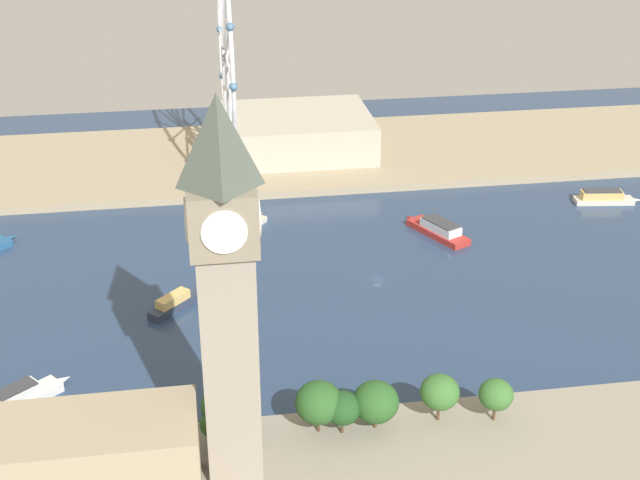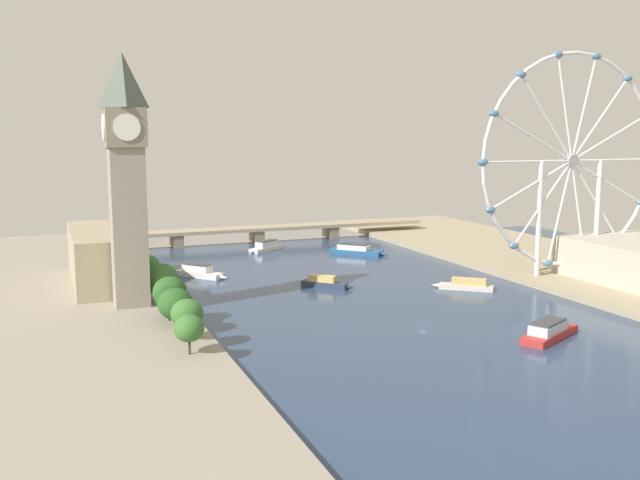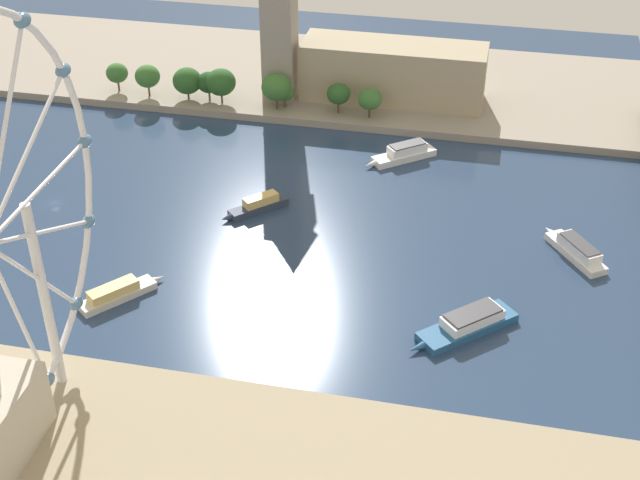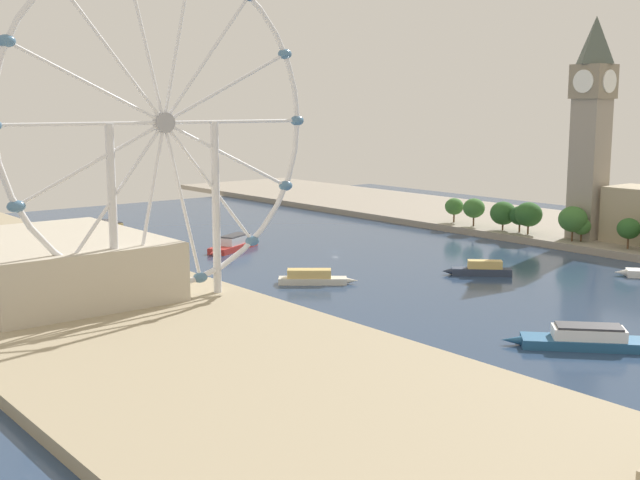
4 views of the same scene
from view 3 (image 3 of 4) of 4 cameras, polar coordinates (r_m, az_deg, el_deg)
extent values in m
plane|color=navy|center=(313.42, -16.55, 2.28)|extent=(407.99, 407.99, 0.00)
cube|color=gray|center=(408.99, -9.16, 10.97)|extent=(90.00, 520.00, 3.00)
cube|color=gray|center=(358.51, -2.61, 13.39)|extent=(12.33, 12.33, 58.59)
cube|color=tan|center=(364.43, 4.69, 10.64)|extent=(22.00, 72.90, 22.88)
cylinder|color=#513823|center=(382.92, -12.70, 9.56)|extent=(0.80, 0.80, 4.20)
ellipsoid|color=#386B2D|center=(380.74, -12.81, 10.34)|extent=(8.90, 8.90, 8.01)
cylinder|color=#513823|center=(375.55, -10.83, 9.33)|extent=(0.80, 0.80, 4.48)
ellipsoid|color=#386B2D|center=(373.09, -10.94, 10.21)|extent=(10.12, 10.12, 9.11)
cylinder|color=#513823|center=(370.48, -8.38, 9.11)|extent=(0.80, 0.80, 3.12)
ellipsoid|color=#285623|center=(367.99, -8.46, 10.00)|extent=(11.71, 11.71, 10.54)
cylinder|color=#513823|center=(368.28, -7.05, 9.13)|extent=(0.80, 0.80, 3.82)
ellipsoid|color=#1E471E|center=(366.01, -7.12, 9.93)|extent=(9.37, 9.37, 8.43)
cylinder|color=#513823|center=(365.22, -6.27, 8.99)|extent=(0.80, 0.80, 4.06)
ellipsoid|color=#285623|center=(362.49, -6.33, 9.96)|extent=(11.87, 11.87, 10.68)
cylinder|color=#513823|center=(358.02, -2.76, 8.68)|extent=(0.80, 0.80, 4.57)
ellipsoid|color=#386B2D|center=(355.13, -2.79, 9.71)|extent=(11.87, 11.87, 10.68)
cylinder|color=#513823|center=(359.84, -2.25, 8.71)|extent=(0.80, 0.80, 3.29)
ellipsoid|color=#386B2D|center=(357.88, -2.27, 9.40)|extent=(7.74, 7.74, 6.96)
cylinder|color=#513823|center=(354.36, 1.17, 8.43)|extent=(0.80, 0.80, 4.48)
ellipsoid|color=#285623|center=(351.92, 1.18, 9.30)|extent=(9.09, 9.09, 8.18)
cylinder|color=#513823|center=(351.08, 3.16, 8.10)|extent=(0.80, 0.80, 4.08)
ellipsoid|color=#386B2D|center=(348.66, 3.19, 8.95)|extent=(9.25, 9.25, 8.33)
cylinder|color=silver|center=(195.42, -19.48, 6.53)|extent=(30.16, 1.01, 37.46)
cylinder|color=silver|center=(203.90, -18.18, 5.32)|extent=(42.88, 1.01, 21.35)
cylinder|color=silver|center=(210.36, -17.41, 3.17)|extent=(47.10, 1.01, 1.01)
cylinder|color=silver|center=(213.76, -17.24, 0.50)|extent=(42.88, 1.01, 21.35)
cylinder|color=silver|center=(213.56, -17.66, -2.28)|extent=(30.16, 1.01, 37.46)
cylinder|color=silver|center=(209.80, -18.62, -4.75)|extent=(11.47, 1.01, 46.15)
ellipsoid|color=teal|center=(200.11, -18.43, 13.15)|extent=(4.80, 3.20, 3.20)
ellipsoid|color=teal|center=(216.37, -16.05, 10.35)|extent=(4.80, 3.20, 3.20)
ellipsoid|color=teal|center=(228.41, -14.76, 6.11)|extent=(4.80, 3.20, 3.20)
ellipsoid|color=teal|center=(234.62, -14.53, 1.16)|extent=(4.80, 3.20, 3.20)
ellipsoid|color=teal|center=(234.26, -15.29, -3.91)|extent=(4.80, 3.20, 3.20)
ellipsoid|color=teal|center=(227.36, -16.97, -8.53)|extent=(4.80, 3.20, 3.20)
ellipsoid|color=teal|center=(214.77, -19.50, -12.09)|extent=(4.80, 3.20, 3.20)
cylinder|color=silver|center=(218.89, -17.13, -3.55)|extent=(2.40, 2.40, 51.28)
cube|color=#235684|center=(247.68, 9.36, -5.49)|extent=(26.31, 27.19, 2.38)
cone|color=#235684|center=(239.02, 6.17, -6.85)|extent=(5.35, 5.47, 2.38)
cube|color=white|center=(246.88, 9.68, -4.91)|extent=(17.10, 17.53, 2.78)
cube|color=#38383D|center=(245.86, 9.72, -4.60)|extent=(15.66, 16.03, 0.56)
cube|color=white|center=(284.16, 15.96, -0.81)|extent=(23.01, 18.73, 2.20)
cone|color=white|center=(292.98, 14.39, 0.58)|extent=(4.76, 4.25, 2.20)
cube|color=white|center=(281.98, 16.18, -0.49)|extent=(15.95, 13.37, 3.12)
cube|color=#38383D|center=(281.05, 16.24, -0.20)|extent=(14.51, 12.26, 0.35)
cube|color=beige|center=(262.15, -12.76, -3.48)|extent=(21.23, 18.63, 2.18)
cone|color=beige|center=(266.64, -10.27, -2.44)|extent=(4.56, 4.27, 2.18)
cube|color=#DBB766|center=(260.33, -13.04, -3.13)|extent=(14.28, 12.79, 2.82)
cube|color=#2D384C|center=(296.13, -3.95, 2.07)|extent=(18.07, 17.86, 2.51)
cone|color=#2D384C|center=(291.44, -5.99, 1.40)|extent=(4.40, 4.39, 2.51)
cube|color=#DBB766|center=(295.18, -3.79, 2.57)|extent=(11.30, 11.20, 2.84)
cube|color=white|center=(328.12, 5.37, 5.34)|extent=(20.23, 22.82, 2.52)
cone|color=white|center=(321.59, 3.22, 4.82)|extent=(4.71, 4.97, 2.52)
cube|color=white|center=(327.40, 5.58, 5.82)|extent=(13.18, 14.47, 3.08)
cube|color=#38383D|center=(326.59, 5.59, 6.09)|extent=(12.08, 13.20, 0.44)
camera|label=1|loc=(499.73, 3.40, 32.15)|focal=49.83mm
camera|label=2|loc=(506.69, -33.85, 18.22)|focal=39.53mm
camera|label=4|loc=(147.42, 65.82, -33.42)|focal=45.99mm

